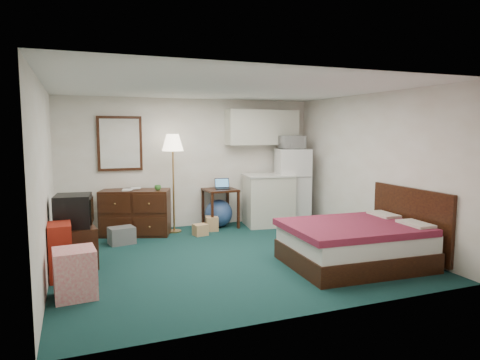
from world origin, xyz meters
name	(u,v)px	position (x,y,z in m)	size (l,w,h in m)	color
floor	(230,256)	(0.00, 0.00, 0.00)	(5.00, 4.50, 0.01)	black
ceiling	(230,88)	(0.00, 0.00, 2.50)	(5.00, 4.50, 0.01)	beige
walls	(230,174)	(0.00, 0.00, 1.25)	(5.01, 4.51, 2.50)	beige
mirror	(120,144)	(-1.35, 2.22, 1.65)	(0.80, 0.06, 1.00)	white
upper_cabinets	(262,127)	(1.45, 2.08, 1.95)	(1.50, 0.35, 0.70)	beige
headboard	(410,221)	(2.46, -1.03, 0.55)	(0.06, 1.56, 1.00)	black
dresser	(136,212)	(-1.14, 1.89, 0.41)	(1.21, 0.55, 0.82)	black
floor_lamp	(173,184)	(-0.45, 1.86, 0.91)	(0.40, 0.40, 1.82)	tan
desk	(220,208)	(0.49, 1.93, 0.38)	(0.60, 0.60, 0.75)	black
exercise_ball	(219,213)	(0.47, 1.96, 0.27)	(0.54, 0.54, 0.54)	navy
kitchen_counter	(268,201)	(1.44, 1.73, 0.50)	(0.91, 0.69, 0.99)	beige
fridge	(292,186)	(1.97, 1.72, 0.76)	(0.63, 0.63, 1.52)	silver
bed	(354,245)	(1.48, -1.03, 0.29)	(1.83, 1.43, 0.59)	maroon
tv_stand	(73,247)	(-2.21, 0.31, 0.28)	(0.57, 0.62, 0.57)	black
suitcase	(60,251)	(-2.35, -0.16, 0.36)	(0.28, 0.44, 0.72)	maroon
retail_box	(75,273)	(-2.19, -0.87, 0.28)	(0.45, 0.45, 0.56)	#F1E2CF
file_bin	(122,235)	(-1.45, 1.33, 0.14)	(0.41, 0.30, 0.28)	slate
cardboard_box_a	(200,230)	(-0.07, 1.41, 0.10)	(0.24, 0.20, 0.20)	#B77C51
cardboard_box_b	(212,224)	(0.25, 1.70, 0.13)	(0.22, 0.26, 0.26)	#B77C51
laptop	(223,184)	(0.53, 1.90, 0.85)	(0.29, 0.23, 0.20)	black
crt_tv	(73,211)	(-2.18, 0.32, 0.79)	(0.48, 0.52, 0.44)	black
microwave	(292,141)	(1.96, 1.75, 1.68)	(0.48, 0.27, 0.33)	silver
book_a	(122,184)	(-1.36, 1.88, 0.95)	(0.18, 0.02, 0.24)	#B77C51
book_b	(131,183)	(-1.20, 2.02, 0.94)	(0.18, 0.02, 0.24)	#B77C51
mug	(158,187)	(-0.77, 1.69, 0.88)	(0.12, 0.09, 0.12)	#387B2E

